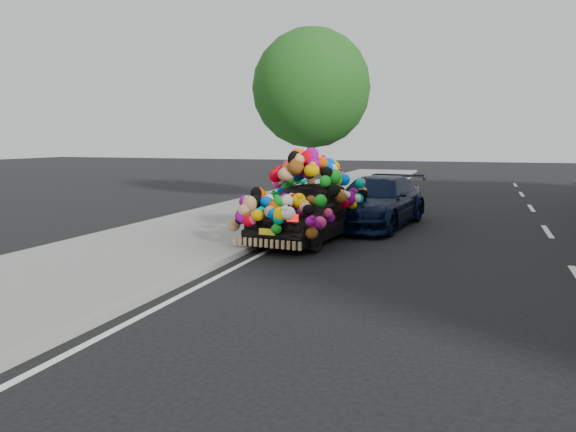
% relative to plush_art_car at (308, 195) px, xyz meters
% --- Properties ---
extents(ground, '(100.00, 100.00, 0.00)m').
position_rel_plush_art_car_xyz_m(ground, '(1.61, -2.00, -1.00)').
color(ground, black).
rests_on(ground, ground).
extents(sidewalk, '(4.00, 60.00, 0.12)m').
position_rel_plush_art_car_xyz_m(sidewalk, '(-2.69, -2.00, -0.94)').
color(sidewalk, gray).
rests_on(sidewalk, ground).
extents(kerb, '(0.15, 60.00, 0.13)m').
position_rel_plush_art_car_xyz_m(kerb, '(-0.74, -2.00, -0.94)').
color(kerb, gray).
rests_on(kerb, ground).
extents(tree_near_sidewalk, '(4.20, 4.20, 6.13)m').
position_rel_plush_art_car_xyz_m(tree_near_sidewalk, '(-2.19, 7.50, 3.02)').
color(tree_near_sidewalk, '#332114').
rests_on(tree_near_sidewalk, ground).
extents(plush_art_car, '(2.35, 4.27, 1.98)m').
position_rel_plush_art_car_xyz_m(plush_art_car, '(0.00, 0.00, 0.00)').
color(plush_art_car, black).
rests_on(plush_art_car, ground).
extents(navy_sedan, '(2.35, 4.62, 1.29)m').
position_rel_plush_art_car_xyz_m(navy_sedan, '(1.09, 2.50, -0.36)').
color(navy_sedan, black).
rests_on(navy_sedan, ground).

